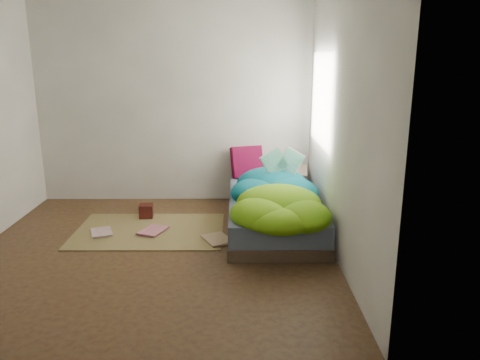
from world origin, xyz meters
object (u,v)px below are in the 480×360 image
at_px(bed, 273,211).
at_px(floor_book_a, 91,234).
at_px(wooden_box, 146,211).
at_px(floor_book_b, 144,229).
at_px(pillow_magenta, 247,162).
at_px(open_book, 283,153).

relative_size(bed, floor_book_a, 6.96).
bearing_deg(wooden_box, floor_book_a, -130.53).
xyz_separation_m(wooden_box, floor_book_a, (-0.48, -0.56, -0.07)).
height_order(bed, floor_book_b, bed).
distance_m(pillow_magenta, wooden_box, 1.43).
distance_m(open_book, floor_book_a, 2.26).
xyz_separation_m(pillow_magenta, floor_book_a, (-1.69, -1.20, -0.52)).
bearing_deg(wooden_box, pillow_magenta, 27.66).
relative_size(open_book, floor_book_a, 1.42).
bearing_deg(pillow_magenta, wooden_box, -169.04).
xyz_separation_m(bed, pillow_magenta, (-0.28, 0.89, 0.37)).
relative_size(wooden_box, floor_book_a, 0.54).
xyz_separation_m(open_book, wooden_box, (-1.59, 0.10, -0.72)).
bearing_deg(wooden_box, open_book, -3.71).
xyz_separation_m(bed, wooden_box, (-1.48, 0.26, -0.08)).
relative_size(wooden_box, floor_book_b, 0.49).
bearing_deg(open_book, pillow_magenta, 108.69).
relative_size(pillow_magenta, floor_book_a, 1.38).
bearing_deg(floor_book_b, wooden_box, 119.70).
xyz_separation_m(pillow_magenta, floor_book_b, (-1.14, -1.08, -0.51)).
height_order(bed, wooden_box, bed).
distance_m(open_book, floor_book_b, 1.75).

